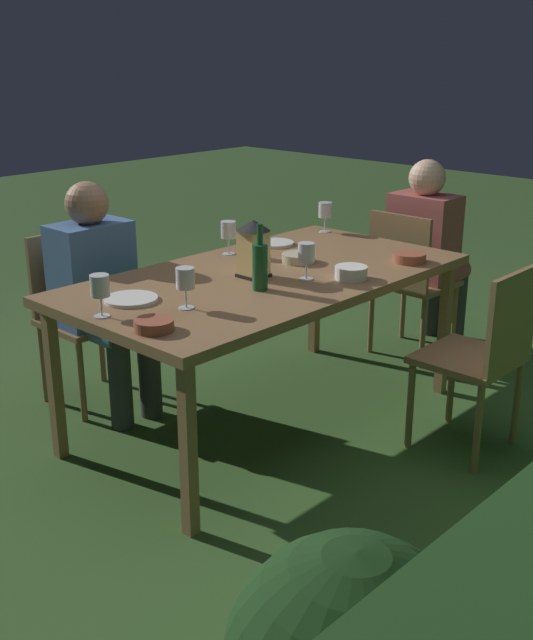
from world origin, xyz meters
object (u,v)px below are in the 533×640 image
at_px(bowl_bread, 154,325).
at_px(wine_glass_d, 185,280).
at_px(dining_table, 266,284).
at_px(wine_glass_a, 306,254).
at_px(wine_glass_e, 100,288).
at_px(person_in_rust, 428,246).
at_px(person_in_blue, 101,288).
at_px(lantern_centerpiece, 253,245).
at_px(wine_glass_b, 228,231).
at_px(wine_glass_c, 325,211).
at_px(chair_side_left_b, 80,309).
at_px(green_bottle_on_table, 260,265).
at_px(bowl_salad, 351,272).
at_px(plate_b, 275,243).
at_px(chair_side_right_a, 484,352).
at_px(bowl_olives, 298,258).
at_px(bowl_dip, 409,257).
at_px(plate_a, 131,299).
at_px(chair_head_near, 409,277).

bearing_deg(bowl_bread, wine_glass_d, -156.67).
bearing_deg(dining_table, wine_glass_a, 106.24).
bearing_deg(wine_glass_d, wine_glass_e, -28.99).
distance_m(person_in_rust, person_in_blue, 1.97).
height_order(lantern_centerpiece, wine_glass_b, lantern_centerpiece).
bearing_deg(person_in_blue, wine_glass_c, 164.87).
relative_size(person_in_blue, wine_glass_d, 6.80).
distance_m(chair_side_left_b, green_bottle_on_table, 1.14).
bearing_deg(bowl_salad, chair_side_left_b, -62.91).
bearing_deg(wine_glass_d, plate_b, -155.77).
xyz_separation_m(chair_side_right_a, bowl_olives, (0.17, -0.93, 0.29)).
xyz_separation_m(chair_side_right_a, lantern_centerpiece, (0.51, -0.91, 0.42)).
height_order(chair_side_right_a, wine_glass_c, wine_glass_c).
xyz_separation_m(dining_table, wine_glass_e, (0.88, -0.05, 0.17)).
bearing_deg(wine_glass_a, bowl_dip, 163.34).
bearing_deg(chair_side_left_b, wine_glass_a, 114.06).
distance_m(plate_b, bowl_olives, 0.38).
bearing_deg(wine_glass_e, bowl_dip, 164.62).
xyz_separation_m(wine_glass_a, wine_glass_c, (-0.81, -0.55, 0.00)).
height_order(chair_side_right_a, bowl_olives, chair_side_right_a).
bearing_deg(bowl_salad, plate_a, -27.90).
height_order(chair_side_left_b, wine_glass_b, wine_glass_b).
xyz_separation_m(lantern_centerpiece, wine_glass_c, (-0.94, -0.34, -0.03)).
xyz_separation_m(person_in_rust, wine_glass_c, (0.54, -0.35, 0.24)).
bearing_deg(wine_glass_e, plate_a, -158.61).
height_order(bowl_olives, bowl_bread, same).
bearing_deg(wine_glass_b, wine_glass_d, 34.50).
height_order(person_in_rust, lantern_centerpiece, person_in_rust).
relative_size(lantern_centerpiece, plate_a, 1.19).
distance_m(chair_head_near, green_bottle_on_table, 1.47).
relative_size(person_in_rust, plate_a, 5.14).
relative_size(chair_head_near, plate_b, 4.31).
bearing_deg(person_in_rust, person_in_blue, -21.01).
xyz_separation_m(bowl_olives, bowl_dip, (-0.37, 0.39, 0.00)).
distance_m(person_in_rust, chair_side_right_a, 1.33).
xyz_separation_m(chair_side_left_b, lantern_centerpiece, (-0.36, 0.89, 0.42)).
xyz_separation_m(chair_side_right_a, bowl_bread, (1.28, -0.68, 0.29)).
xyz_separation_m(chair_head_near, person_in_rust, (-0.20, 0.00, 0.15)).
distance_m(person_in_blue, wine_glass_b, 0.69).
distance_m(chair_side_right_a, wine_glass_b, 1.38).
bearing_deg(wine_glass_e, bowl_bread, 97.91).
distance_m(lantern_centerpiece, wine_glass_a, 0.24).
bearing_deg(person_in_blue, green_bottle_on_table, 105.04).
height_order(wine_glass_a, wine_glass_c, same).
height_order(plate_b, bowl_bread, bowl_bread).
height_order(bowl_olives, bowl_dip, bowl_dip).
distance_m(person_in_rust, lantern_centerpiece, 1.50).
bearing_deg(bowl_bread, bowl_olives, -167.30).
relative_size(lantern_centerpiece, bowl_dip, 1.64).
relative_size(chair_head_near, chair_side_left_b, 1.00).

